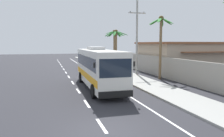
% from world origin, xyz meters
% --- Properties ---
extents(ground_plane, '(160.00, 160.00, 0.00)m').
position_xyz_m(ground_plane, '(0.00, 0.00, 0.00)').
color(ground_plane, '#28282D').
extents(sidewalk_kerb, '(3.20, 90.00, 0.14)m').
position_xyz_m(sidewalk_kerb, '(6.80, 10.00, 0.07)').
color(sidewalk_kerb, '#999993').
rests_on(sidewalk_kerb, ground).
extents(lane_markings, '(3.61, 71.00, 0.01)m').
position_xyz_m(lane_markings, '(2.22, 14.34, 0.00)').
color(lane_markings, white).
rests_on(lane_markings, ground).
extents(boundary_wall, '(0.24, 60.00, 2.40)m').
position_xyz_m(boundary_wall, '(10.60, 14.00, 1.20)').
color(boundary_wall, '#9E998E').
rests_on(boundary_wall, ground).
extents(coach_bus_foreground, '(2.93, 10.93, 3.67)m').
position_xyz_m(coach_bus_foreground, '(1.98, 9.94, 1.91)').
color(coach_bus_foreground, silver).
rests_on(coach_bus_foreground, ground).
extents(motorcycle_beside_bus, '(0.56, 1.96, 1.64)m').
position_xyz_m(motorcycle_beside_bus, '(3.61, 18.66, 0.66)').
color(motorcycle_beside_bus, black).
rests_on(motorcycle_beside_bus, ground).
extents(pedestrian_far_walk, '(0.36, 0.36, 1.67)m').
position_xyz_m(pedestrian_far_walk, '(6.88, 16.65, 1.01)').
color(pedestrian_far_walk, gold).
rests_on(pedestrian_far_walk, sidewalk_kerb).
extents(utility_pole_mid, '(2.25, 0.24, 9.50)m').
position_xyz_m(utility_pole_mid, '(8.41, 16.59, 4.93)').
color(utility_pole_mid, '#9E9E99').
rests_on(utility_pole_mid, ground).
extents(palm_nearest, '(3.50, 3.27, 6.38)m').
position_xyz_m(palm_nearest, '(9.09, 28.64, 4.70)').
color(palm_nearest, brown).
rests_on(palm_nearest, ground).
extents(palm_second, '(3.02, 2.83, 6.98)m').
position_xyz_m(palm_second, '(9.62, 12.74, 4.96)').
color(palm_second, brown).
rests_on(palm_second, ground).
extents(palm_third, '(3.85, 3.38, 6.21)m').
position_xyz_m(palm_third, '(8.30, 24.91, 4.26)').
color(palm_third, brown).
rests_on(palm_third, ground).
extents(roadside_building, '(12.77, 9.76, 4.17)m').
position_xyz_m(roadside_building, '(16.80, 17.71, 2.10)').
color(roadside_building, tan).
rests_on(roadside_building, ground).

